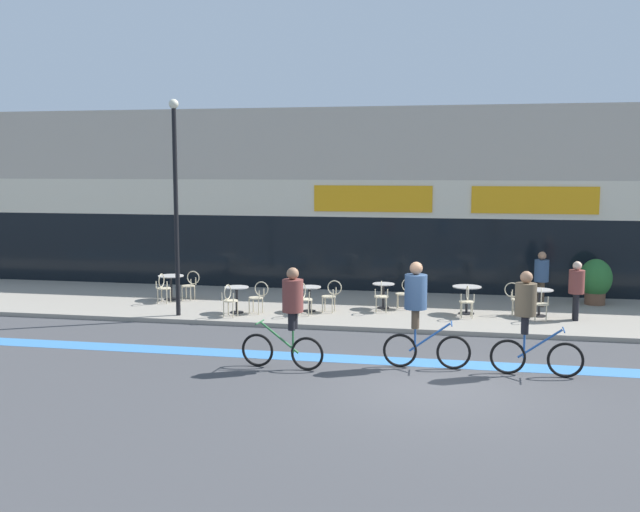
# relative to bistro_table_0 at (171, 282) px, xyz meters

# --- Properties ---
(ground_plane) EXTENTS (120.00, 120.00, 0.00)m
(ground_plane) POSITION_rel_bistro_table_0_xyz_m (8.31, -7.26, -0.65)
(ground_plane) COLOR #424244
(sidewalk_slab) EXTENTS (40.00, 5.50, 0.12)m
(sidewalk_slab) POSITION_rel_bistro_table_0_xyz_m (8.31, -0.01, -0.59)
(sidewalk_slab) COLOR gray
(sidewalk_slab) RESTS_ON ground
(storefront_facade) EXTENTS (40.00, 4.06, 6.04)m
(storefront_facade) POSITION_rel_bistro_table_0_xyz_m (8.31, 4.71, 2.35)
(storefront_facade) COLOR #B2A899
(storefront_facade) RESTS_ON ground
(bike_lane_stripe) EXTENTS (36.00, 0.70, 0.01)m
(bike_lane_stripe) POSITION_rel_bistro_table_0_xyz_m (8.31, -5.49, -0.65)
(bike_lane_stripe) COLOR #3D7AB7
(bike_lane_stripe) RESTS_ON ground
(bistro_table_0) EXTENTS (0.77, 0.77, 0.74)m
(bistro_table_0) POSITION_rel_bistro_table_0_xyz_m (0.00, 0.00, 0.00)
(bistro_table_0) COLOR black
(bistro_table_0) RESTS_ON sidewalk_slab
(bistro_table_1) EXTENTS (0.67, 0.67, 0.73)m
(bistro_table_1) POSITION_rel_bistro_table_0_xyz_m (2.58, -1.59, -0.02)
(bistro_table_1) COLOR black
(bistro_table_1) RESTS_ON sidewalk_slab
(bistro_table_2) EXTENTS (0.66, 0.66, 0.70)m
(bistro_table_2) POSITION_rel_bistro_table_0_xyz_m (4.51, -1.01, -0.04)
(bistro_table_2) COLOR black
(bistro_table_2) RESTS_ON sidewalk_slab
(bistro_table_3) EXTENTS (0.63, 0.63, 0.72)m
(bistro_table_3) POSITION_rel_bistro_table_0_xyz_m (6.50, -0.17, -0.03)
(bistro_table_3) COLOR black
(bistro_table_3) RESTS_ON sidewalk_slab
(bistro_table_4) EXTENTS (0.78, 0.78, 0.76)m
(bistro_table_4) POSITION_rel_bistro_table_0_xyz_m (8.83, -0.51, 0.02)
(bistro_table_4) COLOR black
(bistro_table_4) RESTS_ON sidewalk_slab
(bistro_table_5) EXTENTS (0.73, 0.73, 0.73)m
(bistro_table_5) POSITION_rel_bistro_table_0_xyz_m (10.76, -0.48, -0.01)
(bistro_table_5) COLOR black
(bistro_table_5) RESTS_ON sidewalk_slab
(cafe_chair_0_near) EXTENTS (0.40, 0.57, 0.90)m
(cafe_chair_0_near) POSITION_rel_bistro_table_0_xyz_m (0.00, -0.63, -0.02)
(cafe_chair_0_near) COLOR beige
(cafe_chair_0_near) RESTS_ON sidewalk_slab
(cafe_chair_0_side) EXTENTS (0.59, 0.43, 0.90)m
(cafe_chair_0_side) POSITION_rel_bistro_table_0_xyz_m (0.63, -0.01, -0.02)
(cafe_chair_0_side) COLOR beige
(cafe_chair_0_side) RESTS_ON sidewalk_slab
(cafe_chair_1_near) EXTENTS (0.45, 0.60, 0.90)m
(cafe_chair_1_near) POSITION_rel_bistro_table_0_xyz_m (2.57, -2.21, -0.02)
(cafe_chair_1_near) COLOR beige
(cafe_chair_1_near) RESTS_ON sidewalk_slab
(cafe_chair_1_side) EXTENTS (0.60, 0.44, 0.90)m
(cafe_chair_1_side) POSITION_rel_bistro_table_0_xyz_m (3.20, -1.60, -0.02)
(cafe_chair_1_side) COLOR beige
(cafe_chair_1_side) RESTS_ON sidewalk_slab
(cafe_chair_2_near) EXTENTS (0.44, 0.59, 0.90)m
(cafe_chair_2_near) POSITION_rel_bistro_table_0_xyz_m (4.50, -1.63, -0.02)
(cafe_chair_2_near) COLOR beige
(cafe_chair_2_near) RESTS_ON sidewalk_slab
(cafe_chair_2_side) EXTENTS (0.59, 0.42, 0.90)m
(cafe_chair_2_side) POSITION_rel_bistro_table_0_xyz_m (5.14, -1.01, -0.02)
(cafe_chair_2_side) COLOR beige
(cafe_chair_2_side) RESTS_ON sidewalk_slab
(cafe_chair_3_near) EXTENTS (0.45, 0.60, 0.90)m
(cafe_chair_3_near) POSITION_rel_bistro_table_0_xyz_m (6.51, -0.79, -0.02)
(cafe_chair_3_near) COLOR beige
(cafe_chair_3_near) RESTS_ON sidewalk_slab
(cafe_chair_3_side) EXTENTS (0.58, 0.40, 0.90)m
(cafe_chair_3_side) POSITION_rel_bistro_table_0_xyz_m (7.12, -0.17, -0.02)
(cafe_chair_3_side) COLOR beige
(cafe_chair_3_side) RESTS_ON sidewalk_slab
(cafe_chair_4_near) EXTENTS (0.44, 0.60, 0.90)m
(cafe_chair_4_near) POSITION_rel_bistro_table_0_xyz_m (8.84, -1.14, -0.02)
(cafe_chair_4_near) COLOR beige
(cafe_chair_4_near) RESTS_ON sidewalk_slab
(cafe_chair_5_near) EXTENTS (0.44, 0.59, 0.90)m
(cafe_chair_5_near) POSITION_rel_bistro_table_0_xyz_m (10.75, -1.11, -0.02)
(cafe_chair_5_near) COLOR beige
(cafe_chair_5_near) RESTS_ON sidewalk_slab
(cafe_chair_5_side) EXTENTS (0.60, 0.45, 0.90)m
(cafe_chair_5_side) POSITION_rel_bistro_table_0_xyz_m (10.13, -0.47, -0.02)
(cafe_chair_5_side) COLOR beige
(cafe_chair_5_side) RESTS_ON sidewalk_slab
(planter_pot) EXTENTS (0.94, 0.94, 1.34)m
(planter_pot) POSITION_rel_bistro_table_0_xyz_m (12.53, 1.65, 0.18)
(planter_pot) COLOR brown
(planter_pot) RESTS_ON sidewalk_slab
(lamp_post) EXTENTS (0.26, 0.26, 5.80)m
(lamp_post) POSITION_rel_bistro_table_0_xyz_m (1.12, -2.23, 2.78)
(lamp_post) COLOR black
(lamp_post) RESTS_ON sidewalk_slab
(cyclist_0) EXTENTS (1.82, 0.49, 2.11)m
(cyclist_0) POSITION_rel_bistro_table_0_xyz_m (10.04, -6.05, 0.53)
(cyclist_0) COLOR black
(cyclist_0) RESTS_ON ground
(cyclist_1) EXTENTS (1.81, 0.51, 2.22)m
(cyclist_1) POSITION_rel_bistro_table_0_xyz_m (7.85, -5.91, 0.64)
(cyclist_1) COLOR black
(cyclist_1) RESTS_ON ground
(cyclist_2) EXTENTS (1.79, 0.54, 2.12)m
(cyclist_2) POSITION_rel_bistro_table_0_xyz_m (5.27, -6.52, 0.56)
(cyclist_2) COLOR black
(cyclist_2) RESTS_ON ground
(pedestrian_near_end) EXTENTS (0.41, 0.41, 1.57)m
(pedestrian_near_end) POSITION_rel_bistro_table_0_xyz_m (11.65, -0.83, 0.40)
(pedestrian_near_end) COLOR black
(pedestrian_near_end) RESTS_ON sidewalk_slab
(pedestrian_far_end) EXTENTS (0.50, 0.50, 1.60)m
(pedestrian_far_end) POSITION_rel_bistro_table_0_xyz_m (10.94, 1.01, 0.42)
(pedestrian_far_end) COLOR #4C3D2D
(pedestrian_far_end) RESTS_ON sidewalk_slab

